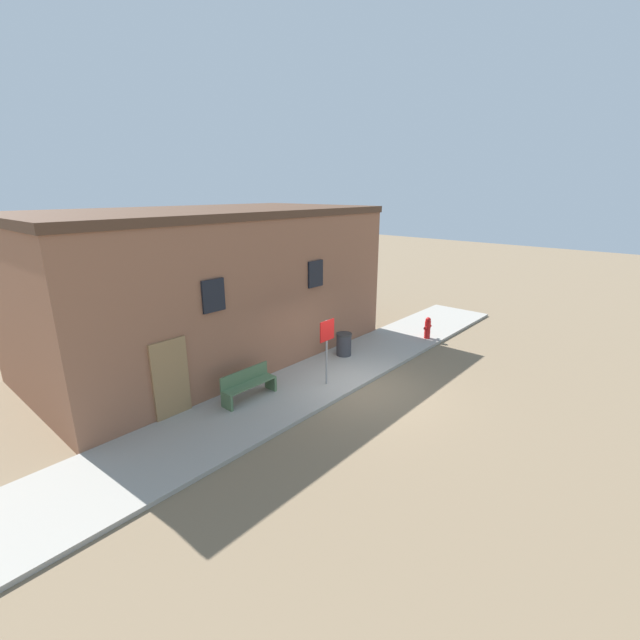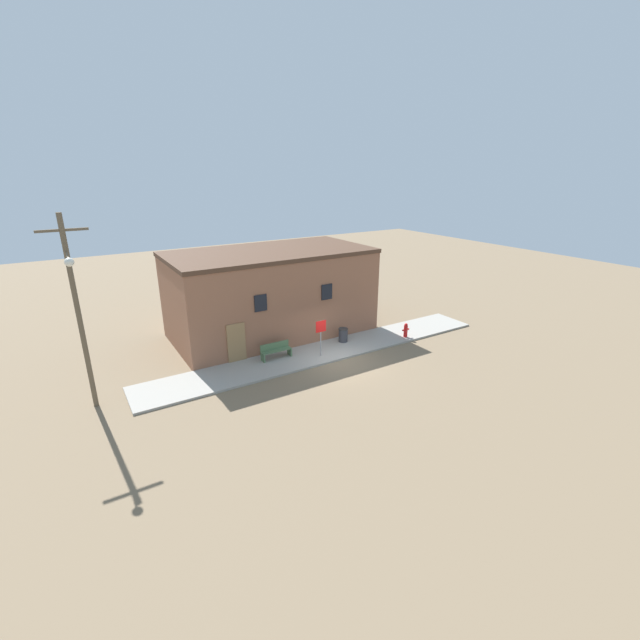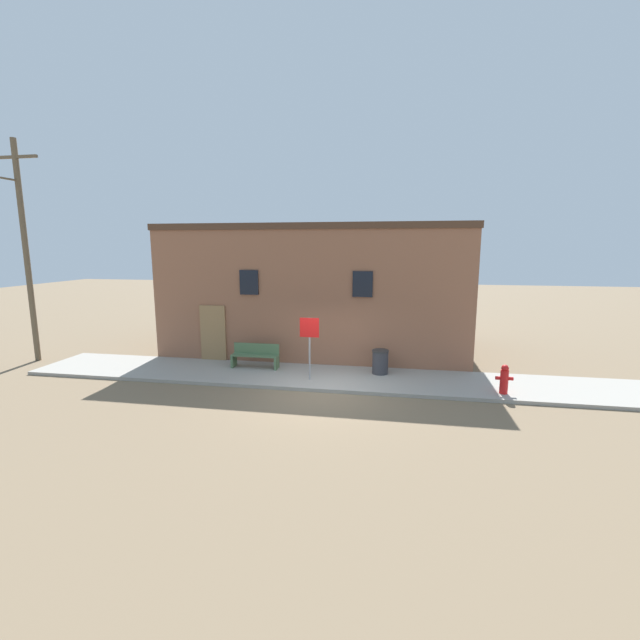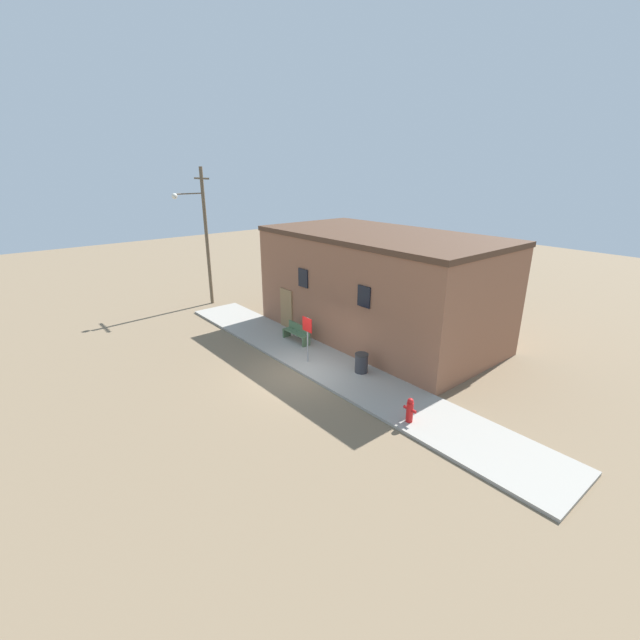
% 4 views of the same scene
% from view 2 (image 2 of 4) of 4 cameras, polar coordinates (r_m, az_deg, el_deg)
% --- Properties ---
extents(ground_plane, '(80.00, 80.00, 0.00)m').
position_cam_2_polar(ground_plane, '(23.12, 2.50, -5.48)').
color(ground_plane, '#7A664C').
extents(sidewalk, '(20.74, 2.70, 0.11)m').
position_cam_2_polar(sidewalk, '(24.12, 0.69, -4.22)').
color(sidewalk, '#9E998E').
rests_on(sidewalk, ground).
extents(brick_building, '(11.94, 6.27, 5.21)m').
position_cam_2_polar(brick_building, '(26.42, -6.55, 3.65)').
color(brick_building, '#8E5B42').
rests_on(brick_building, ground).
extents(fire_hydrant, '(0.49, 0.23, 0.87)m').
position_cam_2_polar(fire_hydrant, '(26.40, 11.36, -1.33)').
color(fire_hydrant, red).
rests_on(fire_hydrant, sidewalk).
extents(stop_sign, '(0.62, 0.06, 2.03)m').
position_cam_2_polar(stop_sign, '(22.89, 0.11, -1.59)').
color(stop_sign, gray).
rests_on(stop_sign, sidewalk).
extents(bench, '(1.67, 0.44, 0.85)m').
position_cam_2_polar(bench, '(23.15, -5.91, -4.07)').
color(bench, '#4C6B47').
rests_on(bench, sidewalk).
extents(trash_bin, '(0.56, 0.56, 0.82)m').
position_cam_2_polar(trash_bin, '(25.24, 3.10, -2.01)').
color(trash_bin, '#333338').
rests_on(trash_bin, sidewalk).
extents(utility_pole, '(1.80, 1.98, 8.22)m').
position_cam_2_polar(utility_pole, '(19.57, -29.63, 1.43)').
color(utility_pole, brown).
rests_on(utility_pole, ground).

